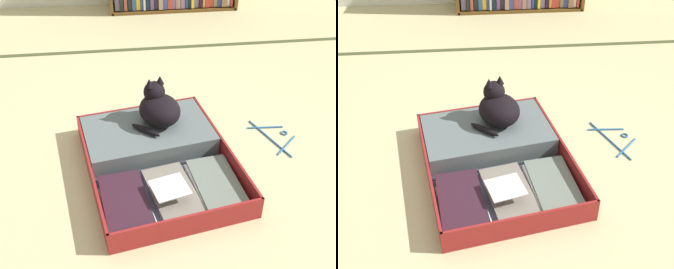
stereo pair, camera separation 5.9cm
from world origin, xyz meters
The scene contains 5 objects.
ground_plane centered at (0.00, 0.00, 0.00)m, with size 10.00×10.00×0.00m, color #C1B787.
tatami_border centered at (0.00, 1.38, 0.00)m, with size 4.80×0.05×0.00m.
open_suitcase centered at (-0.15, 0.01, 0.05)m, with size 0.86×1.01×0.12m.
black_cat centered at (-0.10, 0.20, 0.21)m, with size 0.32×0.32×0.26m.
clothes_hanger centered at (0.56, 0.14, 0.01)m, with size 0.25×0.36×0.01m.
Camera 1 is at (-0.29, -1.76, 1.50)m, focal length 46.54 mm.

